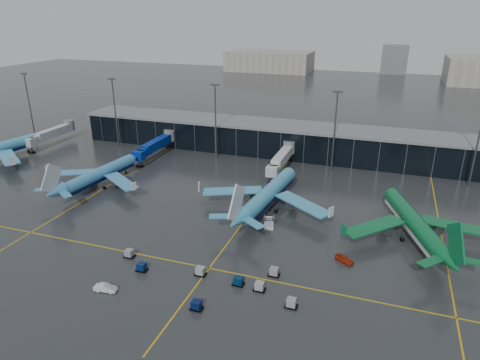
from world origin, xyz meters
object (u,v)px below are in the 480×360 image
(airliner_aer_lingus, at_px, (415,212))
(mobile_airstair, at_px, (269,224))
(baggage_carts, at_px, (214,279))
(service_van_white, at_px, (106,288))
(airliner_klm_near, at_px, (269,185))
(service_van_red, at_px, (344,259))
(airliner_arkefly, at_px, (99,167))

(airliner_aer_lingus, relative_size, mobile_airstair, 11.03)
(mobile_airstair, bearing_deg, baggage_carts, -113.24)
(baggage_carts, xyz_separation_m, service_van_white, (-17.83, -8.97, -0.06))
(airliner_klm_near, xyz_separation_m, service_van_red, (21.71, -19.98, -5.76))
(airliner_arkefly, xyz_separation_m, service_van_white, (32.03, -42.80, -5.12))
(airliner_aer_lingus, height_order, service_van_red, airliner_aer_lingus)
(airliner_arkefly, relative_size, airliner_aer_lingus, 0.94)
(baggage_carts, distance_m, service_van_red, 27.14)
(mobile_airstair, distance_m, service_van_white, 40.19)
(mobile_airstair, bearing_deg, airliner_arkefly, 155.72)
(airliner_klm_near, bearing_deg, airliner_arkefly, -171.94)
(airliner_arkefly, distance_m, mobile_airstair, 54.47)
(service_van_white, bearing_deg, airliner_aer_lingus, -62.36)
(mobile_airstair, height_order, service_van_white, mobile_airstair)
(airliner_aer_lingus, xyz_separation_m, service_van_white, (-53.38, -40.06, -5.50))
(airliner_aer_lingus, distance_m, service_van_red, 21.24)
(baggage_carts, bearing_deg, airliner_klm_near, 88.93)
(airliner_arkefly, bearing_deg, service_van_white, -47.73)
(baggage_carts, bearing_deg, mobile_airstair, 81.67)
(airliner_arkefly, relative_size, airliner_klm_near, 0.90)
(service_van_red, bearing_deg, airliner_klm_near, 79.94)
(airliner_klm_near, distance_m, baggage_carts, 35.81)
(mobile_airstair, relative_size, service_van_red, 0.90)
(airliner_klm_near, distance_m, airliner_aer_lingus, 35.15)
(airliner_klm_near, bearing_deg, service_van_white, -106.32)
(airliner_klm_near, relative_size, mobile_airstair, 11.48)
(airliner_aer_lingus, bearing_deg, mobile_airstair, 171.31)
(airliner_arkefly, bearing_deg, mobile_airstair, -3.91)
(airliner_arkefly, height_order, airliner_klm_near, airliner_klm_near)
(airliner_aer_lingus, height_order, service_van_white, airliner_aer_lingus)
(baggage_carts, distance_m, mobile_airstair, 25.26)
(airliner_aer_lingus, distance_m, baggage_carts, 47.54)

